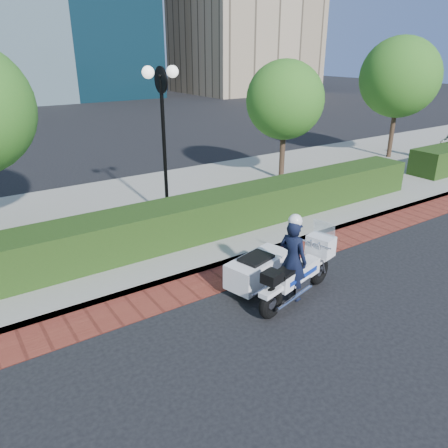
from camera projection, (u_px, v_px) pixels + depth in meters
ground at (247, 316)px, 8.35m from camera, size 120.00×120.00×0.00m
brick_strip at (205, 284)px, 9.50m from camera, size 60.00×1.00×0.01m
sidewalk at (125, 219)px, 12.94m from camera, size 60.00×8.00×0.15m
hedge_main at (161, 226)px, 10.88m from camera, size 18.00×1.20×1.00m
lamppost at (163, 120)px, 11.76m from camera, size 1.02×0.70×4.21m
tree_c at (285, 100)px, 15.59m from camera, size 2.80×2.80×4.30m
tree_d at (400, 77)px, 18.75m from camera, size 3.40×3.40×5.16m
police_motorcycle at (280, 267)px, 8.82m from camera, size 2.35×1.70×1.91m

